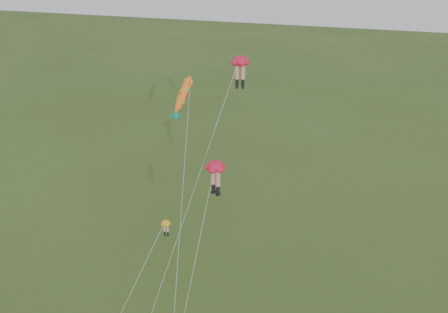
% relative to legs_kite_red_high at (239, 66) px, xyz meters
% --- Properties ---
extents(legs_kite_red_high, '(5.37, 11.68, 19.75)m').
position_rel_legs_kite_red_high_xyz_m(legs_kite_red_high, '(0.00, 0.00, 0.00)').
color(legs_kite_red_high, red).
rests_on(legs_kite_red_high, ground).
extents(legs_kite_red_mid, '(2.49, 6.74, 13.64)m').
position_rel_legs_kite_red_high_xyz_m(legs_kite_red_mid, '(0.44, -7.46, -6.02)').
color(legs_kite_red_mid, red).
rests_on(legs_kite_red_mid, ground).
extents(legs_kite_yellow, '(3.50, 5.22, 8.09)m').
position_rel_legs_kite_red_high_xyz_m(legs_kite_yellow, '(-3.80, -8.12, -11.64)').
color(legs_kite_yellow, gold).
rests_on(legs_kite_yellow, ground).
extents(fish_kite, '(3.93, 12.77, 18.12)m').
position_rel_legs_kite_red_high_xyz_m(fish_kite, '(-4.44, -1.39, -2.49)').
color(fish_kite, yellow).
rests_on(fish_kite, ground).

